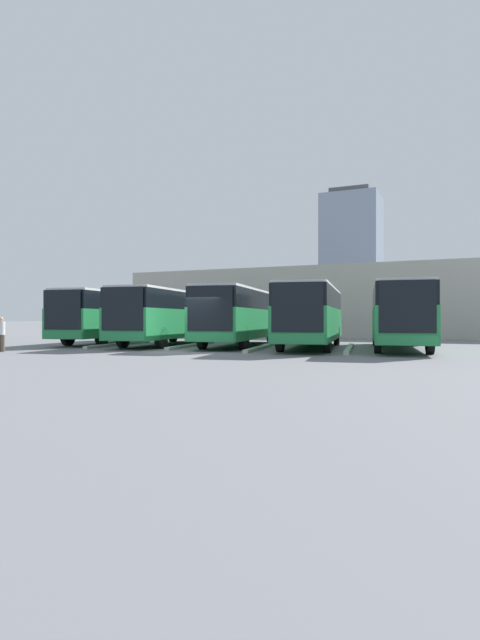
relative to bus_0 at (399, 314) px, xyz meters
The scene contains 13 objects.
ground_plane 10.55m from the bus_0, 35.20° to the left, with size 600.00×600.00×0.00m, color slate.
bus_0 is the anchor object (origin of this frame).
curb_divider_0 3.17m from the bus_0, 37.71° to the left, with size 0.24×7.27×0.15m, color #B2B2AD.
bus_1 4.30m from the bus_0, ahead, with size 4.13×11.37×3.14m.
curb_divider_1 6.99m from the bus_0, 19.85° to the left, with size 0.24×7.27×0.15m, color #B2B2AD.
bus_2 8.50m from the bus_0, ahead, with size 4.13×11.37×3.14m.
curb_divider_2 10.92m from the bus_0, ahead, with size 0.24×7.27×0.15m, color #B2B2AD.
bus_3 12.79m from the bus_0, ahead, with size 4.13×11.37×3.14m.
curb_divider_3 15.20m from the bus_0, ahead, with size 0.24×7.27×0.15m, color #B2B2AD.
bus_4 17.00m from the bus_0, ahead, with size 4.13×11.37×3.14m.
pedestrian 18.97m from the bus_0, 29.07° to the left, with size 0.39×0.39×1.60m.
station_building 21.90m from the bus_0, 67.12° to the right, with size 33.62×16.65×5.86m.
office_tower 178.86m from the bus_0, 78.62° to the right, with size 21.79×21.79×52.71m.
Camera 1 is at (-11.05, 19.84, 1.49)m, focal length 28.00 mm.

